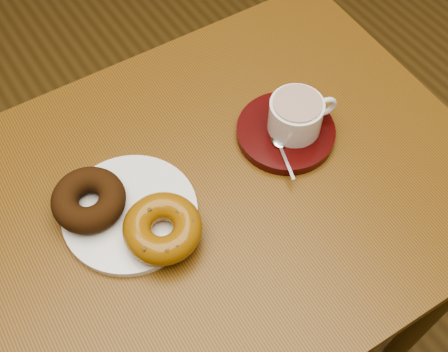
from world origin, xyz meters
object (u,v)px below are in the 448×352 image
cafe_table (214,227)px  coffee_cup (297,115)px  donut_plate (130,213)px  saucer (286,132)px

cafe_table → coffee_cup: (0.17, 0.02, 0.17)m
donut_plate → saucer: size_ratio=1.26×
donut_plate → saucer: bearing=-2.0°
cafe_table → saucer: saucer is taller
donut_plate → coffee_cup: 0.30m
cafe_table → coffee_cup: size_ratio=7.78×
cafe_table → saucer: bearing=10.2°
cafe_table → donut_plate: (-0.13, 0.03, 0.13)m
cafe_table → saucer: (0.15, 0.02, 0.14)m
cafe_table → donut_plate: bearing=168.7°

